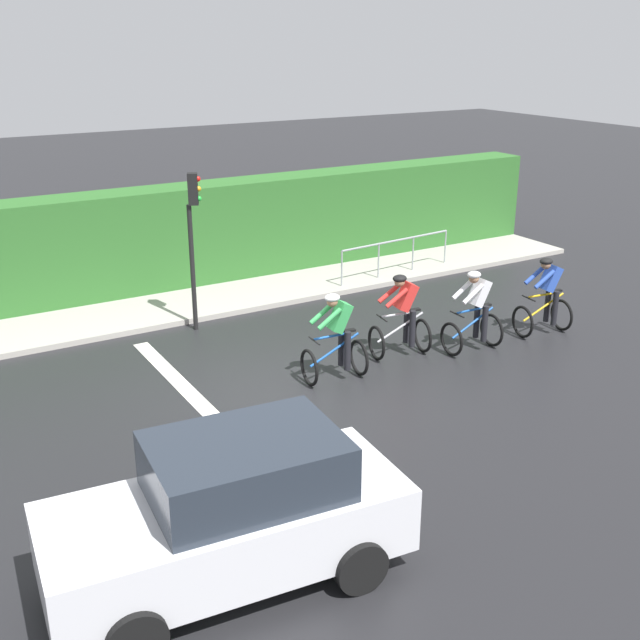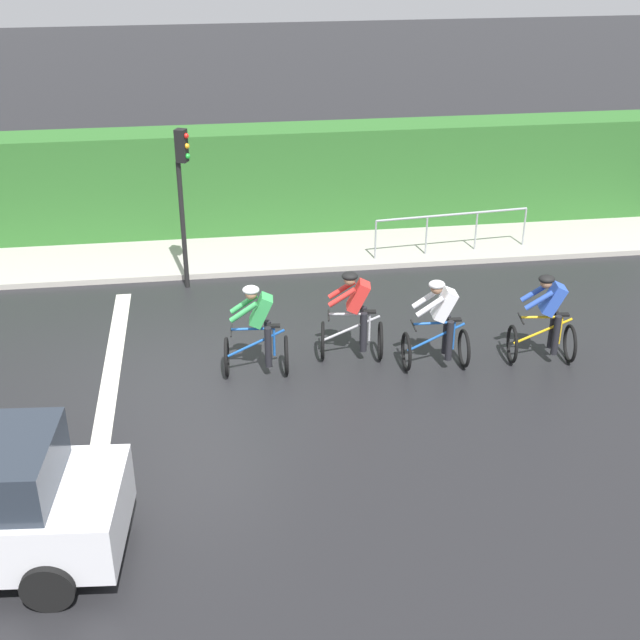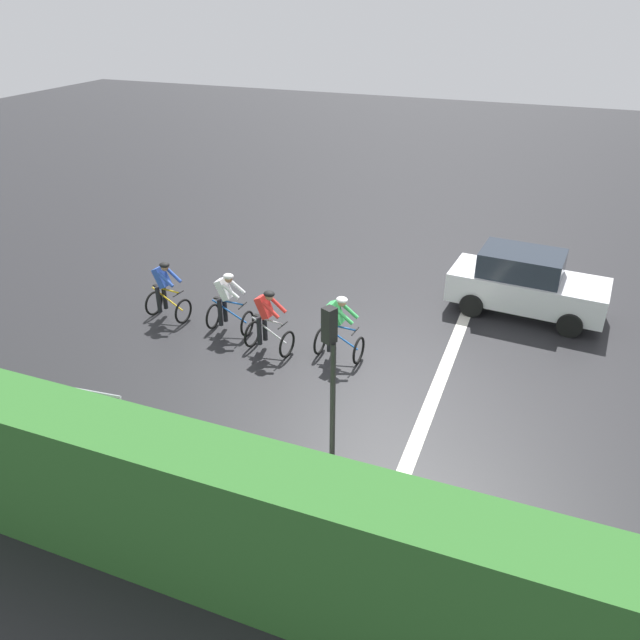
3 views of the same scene
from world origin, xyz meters
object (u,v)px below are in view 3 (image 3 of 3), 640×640
Objects in this scene: cyclist_mid at (267,322)px; car_white at (526,283)px; cyclist_fourth at (338,329)px; cyclist_lead at (165,292)px; traffic_light_near_crossing at (331,366)px; cyclist_second at (227,304)px; pedestrian_railing_kerbside at (45,392)px.

car_white reaches higher than cyclist_mid.
car_white is (4.11, -3.93, 0.08)m from cyclist_fourth.
cyclist_fourth is (0.32, -1.70, 0.00)m from cyclist_mid.
cyclist_lead is at bearing 80.36° from cyclist_mid.
traffic_light_near_crossing is at bearing -122.48° from cyclist_lead.
cyclist_second and cyclist_mid have the same top height.
cyclist_mid is 7.17m from car_white.
cyclist_lead is 0.50× the size of traffic_light_near_crossing.
car_white reaches higher than cyclist_second.
cyclist_second is 0.50× the size of traffic_light_near_crossing.
cyclist_lead is 4.99m from cyclist_fourth.
cyclist_lead is 0.39× the size of car_white.
cyclist_lead is 0.47× the size of pedestrian_railing_kerbside.
cyclist_fourth is 6.51m from pedestrian_railing_kerbside.
traffic_light_near_crossing is (-3.37, -2.89, 1.43)m from cyclist_mid.
traffic_light_near_crossing is 6.05m from pedestrian_railing_kerbside.
traffic_light_near_crossing is at bearing 160.60° from car_white.
car_white reaches higher than cyclist_lead.
cyclist_mid and cyclist_fourth have the same top height.
cyclist_second is at bearing 47.67° from traffic_light_near_crossing.
car_white is 1.27× the size of traffic_light_near_crossing.
cyclist_second is 1.00× the size of cyclist_mid.
cyclist_lead is at bearing 4.28° from pedestrian_railing_kerbside.
car_white is (3.91, -7.02, 0.08)m from cyclist_second.
car_white is 12.20m from pedestrian_railing_kerbside.
traffic_light_near_crossing is (-3.89, -4.27, 1.43)m from cyclist_second.
cyclist_lead is 7.45m from traffic_light_near_crossing.
cyclist_mid is 1.00× the size of cyclist_fourth.
cyclist_mid is 1.73m from cyclist_fourth.
cyclist_mid is 0.47× the size of pedestrian_railing_kerbside.
cyclist_mid is at bearing -110.63° from cyclist_second.
cyclist_mid is (-0.52, -1.38, 0.00)m from cyclist_second.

